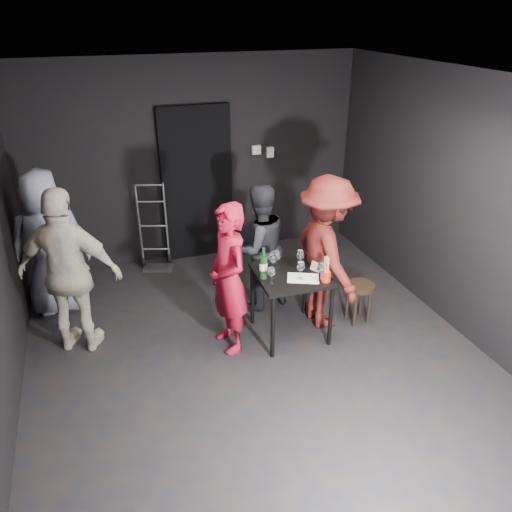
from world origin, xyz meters
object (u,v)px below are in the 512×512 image
object	(u,v)px
wine_bottle	(263,266)
hand_truck	(156,252)
stool	(360,292)
bystander_cream	(67,260)
server_red	(229,275)
man_maroon	(327,244)
bystander_grey	(47,234)
tasting_table	(291,281)
breadstick_cup	(326,270)
woman_black	(258,248)

from	to	relation	value
wine_bottle	hand_truck	bearing A→B (deg)	111.89
hand_truck	stool	size ratio (longest dim) A/B	2.50
bystander_cream	server_red	bearing A→B (deg)	-175.33
wine_bottle	man_maroon	bearing A→B (deg)	7.45
bystander_grey	server_red	bearing A→B (deg)	140.03
tasting_table	server_red	size ratio (longest dim) A/B	0.45
stool	bystander_cream	world-z (taller)	bystander_cream
tasting_table	stool	bearing A→B (deg)	-1.30
stool	breadstick_cup	distance (m)	0.80
server_red	wine_bottle	size ratio (longest dim) A/B	5.03
woman_black	wine_bottle	bearing A→B (deg)	62.91
hand_truck	wine_bottle	world-z (taller)	hand_truck
hand_truck	man_maroon	world-z (taller)	man_maroon
woman_black	breadstick_cup	size ratio (longest dim) A/B	5.13
stool	man_maroon	xyz separation A→B (m)	(-0.38, 0.12, 0.60)
tasting_table	bystander_grey	xyz separation A→B (m)	(-2.36, 1.34, 0.31)
man_maroon	breadstick_cup	world-z (taller)	man_maroon
server_red	woman_black	distance (m)	0.87
man_maroon	bystander_grey	world-z (taller)	man_maroon
hand_truck	wine_bottle	distance (m)	2.29
bystander_cream	wine_bottle	distance (m)	1.91
bystander_cream	breadstick_cup	size ratio (longest dim) A/B	7.03
stool	bystander_cream	bearing A→B (deg)	170.20
wine_bottle	bystander_grey	bearing A→B (deg)	146.96
hand_truck	bystander_cream	size ratio (longest dim) A/B	0.57
breadstick_cup	bystander_cream	bearing A→B (deg)	162.52
man_maroon	bystander_grey	bearing A→B (deg)	64.48
hand_truck	server_red	world-z (taller)	server_red
woman_black	man_maroon	distance (m)	0.84
hand_truck	wine_bottle	bearing A→B (deg)	-50.56
tasting_table	bystander_cream	bearing A→B (deg)	167.02
breadstick_cup	server_red	bearing A→B (deg)	163.75
tasting_table	man_maroon	size ratio (longest dim) A/B	0.39
woman_black	breadstick_cup	bearing A→B (deg)	100.35
stool	man_maroon	bearing A→B (deg)	161.98
woman_black	wine_bottle	xyz separation A→B (m)	(-0.18, -0.67, 0.13)
stool	breadstick_cup	world-z (taller)	breadstick_cup
tasting_table	bystander_grey	distance (m)	2.73
hand_truck	bystander_cream	xyz separation A→B (m)	(-1.02, -1.55, 0.81)
tasting_table	wine_bottle	distance (m)	0.38
stool	wine_bottle	xyz separation A→B (m)	(-1.13, 0.03, 0.51)
man_maroon	wine_bottle	world-z (taller)	man_maroon
wine_bottle	breadstick_cup	bearing A→B (deg)	-25.56
bystander_grey	breadstick_cup	bearing A→B (deg)	146.83
wine_bottle	stool	bearing A→B (deg)	-1.33
tasting_table	stool	xyz separation A→B (m)	(0.82, -0.02, -0.28)
bystander_grey	wine_bottle	size ratio (longest dim) A/B	5.75
woman_black	wine_bottle	distance (m)	0.71
woman_black	breadstick_cup	world-z (taller)	woman_black
man_maroon	breadstick_cup	distance (m)	0.42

